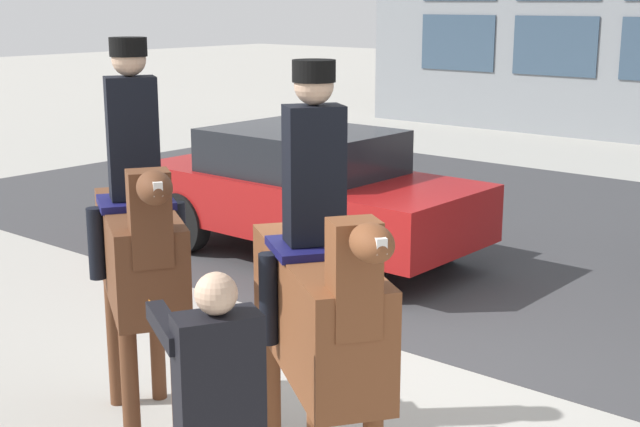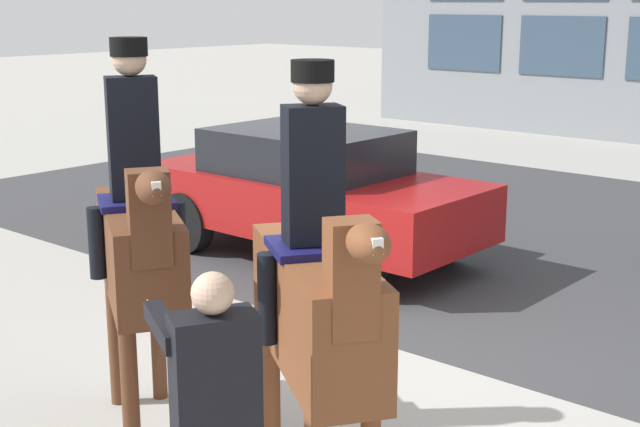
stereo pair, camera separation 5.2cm
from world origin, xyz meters
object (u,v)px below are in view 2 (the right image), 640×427
at_px(mounted_horse_companion, 318,297).
at_px(street_car_near_lane, 310,190).
at_px(pedestrian_bystander, 214,414).
at_px(mounted_horse_lead, 140,240).

height_order(mounted_horse_companion, street_car_near_lane, mounted_horse_companion).
bearing_deg(pedestrian_bystander, mounted_horse_lead, -0.21).
distance_m(pedestrian_bystander, street_car_near_lane, 6.18).
xyz_separation_m(pedestrian_bystander, street_car_near_lane, (-3.73, 4.93, -0.23)).
relative_size(mounted_horse_lead, mounted_horse_companion, 1.03).
bearing_deg(mounted_horse_companion, pedestrian_bystander, -42.89).
height_order(pedestrian_bystander, street_car_near_lane, pedestrian_bystander).
relative_size(pedestrian_bystander, street_car_near_lane, 0.42).
bearing_deg(street_car_near_lane, pedestrian_bystander, -52.89).
bearing_deg(street_car_near_lane, mounted_horse_companion, -48.18).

